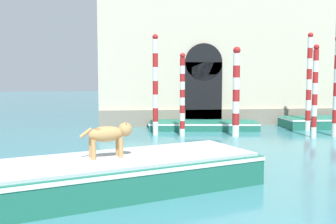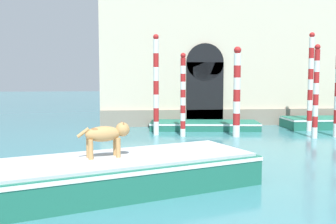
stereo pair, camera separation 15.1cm
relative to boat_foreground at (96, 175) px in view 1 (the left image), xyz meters
name	(u,v)px [view 1 (the left image)]	position (x,y,z in m)	size (l,w,h in m)	color
boat_foreground	(96,175)	(0.00, 0.00, 0.00)	(7.51, 4.59, 0.72)	#1E6651
dog_on_deck	(110,134)	(0.28, 0.21, 0.83)	(1.12, 0.54, 0.76)	tan
boat_moored_near_palazzo	(203,125)	(4.23, 9.50, -0.19)	(5.14, 2.39, 0.36)	#1E6651
mooring_pole_0	(236,92)	(5.08, 7.14, 1.45)	(0.29, 0.29, 3.62)	white
mooring_pole_2	(182,95)	(2.95, 7.48, 1.33)	(0.22, 0.22, 3.38)	white
mooring_pole_3	(155,85)	(1.90, 7.99, 1.72)	(0.23, 0.23, 4.16)	white
mooring_pole_4	(309,82)	(8.80, 8.47, 1.82)	(0.23, 0.23, 4.36)	white
mooring_pole_5	(315,91)	(8.08, 6.49, 1.48)	(0.22, 0.22, 3.68)	white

